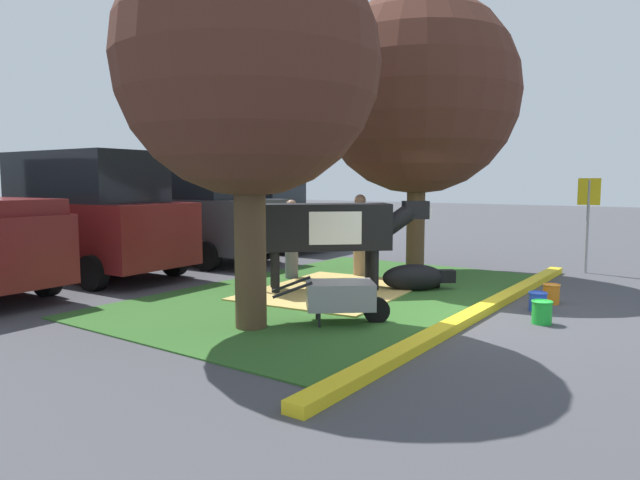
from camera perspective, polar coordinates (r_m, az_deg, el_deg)
ground_plane at (r=8.72m, az=13.38°, el=-7.04°), size 80.00×80.00×0.00m
grass_island at (r=9.85m, az=1.75°, el=-5.34°), size 7.87×4.84×0.02m
curb_yellow at (r=8.72m, az=16.07°, el=-6.72°), size 9.07×0.24×0.12m
hay_bedding at (r=9.97m, az=1.41°, el=-5.11°), size 3.42×2.71×0.04m
shade_tree_left at (r=7.51m, az=-7.27°, el=17.04°), size 3.36×3.36×5.09m
shade_tree_right at (r=11.95m, az=9.82°, el=14.26°), size 4.03×4.03×5.71m
cow_holstein at (r=9.92m, az=1.01°, el=1.28°), size 2.41×2.55×1.58m
calf_lying at (r=10.16m, az=9.56°, el=-3.76°), size 1.08×1.21×0.48m
person_handler at (r=11.19m, az=-2.89°, el=0.32°), size 0.44×0.36×1.57m
person_visitor_near at (r=11.43m, az=4.04°, el=0.73°), size 0.34×0.52×1.67m
wheelbarrow at (r=7.71m, az=2.22°, el=-5.65°), size 1.29×1.41×0.63m
parking_sign at (r=13.15m, az=25.41°, el=3.08°), size 0.06×0.44×2.00m
bucket_green at (r=8.33m, az=21.44°, el=-6.74°), size 0.29×0.29×0.32m
bucket_blue at (r=9.12m, az=21.07°, el=-5.75°), size 0.28×0.28×0.28m
bucket_orange at (r=9.72m, az=22.27°, el=-5.01°), size 0.27×0.27×0.32m
suv_black at (r=12.49m, az=-22.47°, el=2.43°), size 2.28×4.68×2.52m
suv_dark_grey at (r=14.15m, az=-13.02°, el=3.09°), size 2.28×4.68×2.52m
hatchback_white at (r=16.40m, az=-6.14°, el=2.58°), size 2.17×4.47×2.02m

